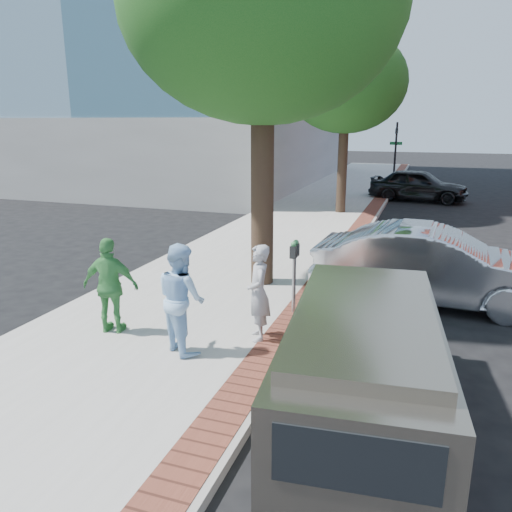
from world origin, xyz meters
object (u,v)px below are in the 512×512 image
at_px(parking_meter, 294,262).
at_px(person_green, 111,286).
at_px(van, 363,359).
at_px(sedan_silver, 432,266).
at_px(bg_car, 418,185).
at_px(person_gray, 259,293).
at_px(person_officer, 181,298).

xyz_separation_m(parking_meter, person_green, (-2.84, -1.97, -0.19)).
xyz_separation_m(parking_meter, van, (1.75, -3.15, -0.28)).
height_order(sedan_silver, bg_car, sedan_silver).
height_order(person_gray, person_green, person_green).
bearing_deg(sedan_silver, van, 173.86).
distance_m(person_officer, van, 3.20).
bearing_deg(sedan_silver, person_green, 128.82).
height_order(person_green, sedan_silver, person_green).
height_order(person_gray, bg_car, person_gray).
bearing_deg(bg_car, person_gray, -178.80).
height_order(person_officer, sedan_silver, person_officer).
distance_m(person_officer, person_green, 1.55).
relative_size(person_gray, van, 0.36).
bearing_deg(parking_meter, person_officer, -120.57).
bearing_deg(person_gray, sedan_silver, 114.97).
bearing_deg(person_gray, person_officer, -76.52).
relative_size(person_green, bg_car, 0.37).
distance_m(parking_meter, person_gray, 1.43).
relative_size(person_officer, person_green, 1.05).
bearing_deg(person_officer, van, -162.43).
distance_m(parking_meter, van, 3.61).
height_order(person_gray, sedan_silver, person_gray).
distance_m(parking_meter, person_green, 3.46).
distance_m(person_green, bg_car, 19.49).
bearing_deg(parking_meter, person_gray, -100.62).
distance_m(person_gray, sedan_silver, 4.37).
relative_size(person_gray, bg_car, 0.36).
relative_size(sedan_silver, van, 1.07).
height_order(person_officer, van, person_officer).
distance_m(sedan_silver, bg_car, 15.03).
bearing_deg(van, sedan_silver, 75.28).
bearing_deg(bg_car, person_officer, 178.40).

